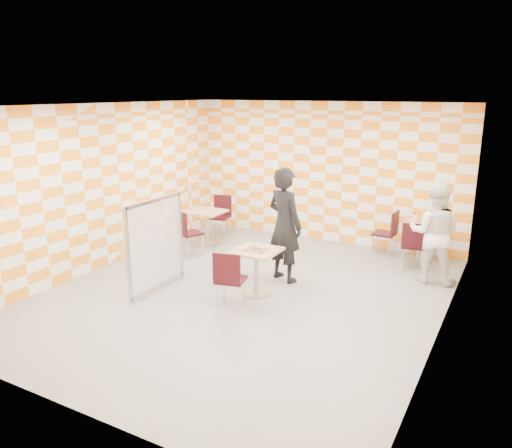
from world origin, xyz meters
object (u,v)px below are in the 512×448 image
at_px(chair_second_side, 389,230).
at_px(man_white, 434,233).
at_px(empty_table, 207,222).
at_px(man_dark, 285,225).
at_px(partition, 156,244).
at_px(chair_second_front, 413,242).
at_px(sport_bottle, 415,218).
at_px(chair_main_front, 229,276).
at_px(second_table, 420,236).
at_px(main_table, 256,264).
at_px(soda_bottle, 432,218).
at_px(chair_empty_far, 221,212).
at_px(chair_empty_near, 186,230).

distance_m(chair_second_side, man_white, 1.46).
bearing_deg(empty_table, man_dark, -24.16).
xyz_separation_m(partition, man_dark, (1.64, 1.43, 0.20)).
height_order(chair_second_front, man_white, man_white).
relative_size(man_dark, sport_bottle, 9.91).
xyz_separation_m(empty_table, chair_main_front, (2.13, -2.57, 0.04)).
bearing_deg(second_table, sport_bottle, 162.46).
height_order(chair_second_side, man_white, man_white).
distance_m(main_table, sport_bottle, 3.53).
xyz_separation_m(empty_table, man_dark, (2.32, -1.04, 0.48)).
bearing_deg(sport_bottle, man_dark, -128.28).
distance_m(sport_bottle, soda_bottle, 0.32).
distance_m(empty_table, chair_empty_far, 0.76).
relative_size(second_table, chair_empty_far, 0.81).
distance_m(second_table, chair_empty_far, 4.33).
height_order(main_table, soda_bottle, soda_bottle).
distance_m(chair_second_front, man_dark, 2.45).
bearing_deg(second_table, chair_empty_far, -175.25).
xyz_separation_m(main_table, chair_second_side, (1.40, 2.94, 0.04)).
relative_size(main_table, second_table, 1.00).
distance_m(chair_second_front, sport_bottle, 0.75).
bearing_deg(empty_table, chair_main_front, -50.33).
relative_size(second_table, man_dark, 0.38).
distance_m(second_table, chair_main_front, 4.22).
relative_size(main_table, sport_bottle, 3.75).
height_order(chair_main_front, soda_bottle, soda_bottle).
relative_size(chair_second_side, man_dark, 0.47).
relative_size(empty_table, man_white, 0.43).
height_order(chair_second_side, partition, partition).
relative_size(main_table, chair_empty_far, 0.81).
relative_size(chair_second_front, chair_second_side, 1.00).
height_order(chair_empty_far, sport_bottle, sport_bottle).
xyz_separation_m(partition, man_white, (3.91, 2.57, 0.08)).
distance_m(empty_table, partition, 2.58).
relative_size(chair_main_front, chair_second_side, 1.00).
xyz_separation_m(chair_second_side, chair_empty_near, (-3.54, -1.91, 0.00)).
bearing_deg(soda_bottle, chair_second_side, -172.53).
xyz_separation_m(chair_second_front, chair_empty_far, (-4.31, 0.27, 0.00)).
distance_m(chair_second_side, sport_bottle, 0.55).
bearing_deg(empty_table, sport_bottle, 15.94).
xyz_separation_m(chair_empty_near, chair_empty_far, (-0.17, 1.55, 0.00)).
bearing_deg(man_white, sport_bottle, -67.17).
bearing_deg(sport_bottle, man_white, -62.91).
bearing_deg(main_table, chair_main_front, -94.45).
xyz_separation_m(partition, soda_bottle, (3.68, 3.69, 0.06)).
relative_size(chair_empty_near, partition, 0.60).
xyz_separation_m(chair_empty_far, soda_bottle, (4.48, 0.46, 0.31)).
distance_m(chair_second_side, man_dark, 2.54).
xyz_separation_m(sport_bottle, soda_bottle, (0.31, 0.06, 0.01)).
bearing_deg(man_dark, main_table, 101.55).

